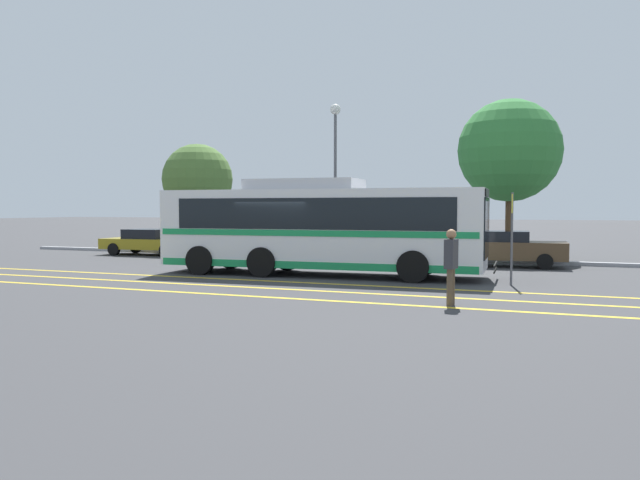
# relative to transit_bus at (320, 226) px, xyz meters

# --- Properties ---
(ground_plane) EXTENTS (220.00, 220.00, 0.00)m
(ground_plane) POSITION_rel_transit_bus_xyz_m (-1.25, -0.25, -1.67)
(ground_plane) COLOR #38383A
(lane_strip_0) EXTENTS (30.97, 0.20, 0.01)m
(lane_strip_0) POSITION_rel_transit_bus_xyz_m (0.02, -2.20, -1.67)
(lane_strip_0) COLOR gold
(lane_strip_0) RESTS_ON ground_plane
(lane_strip_1) EXTENTS (30.97, 0.20, 0.01)m
(lane_strip_1) POSITION_rel_transit_bus_xyz_m (0.02, -3.81, -1.67)
(lane_strip_1) COLOR gold
(lane_strip_1) RESTS_ON ground_plane
(lane_strip_2) EXTENTS (30.97, 0.20, 0.01)m
(lane_strip_2) POSITION_rel_transit_bus_xyz_m (0.02, -5.43, -1.67)
(lane_strip_2) COLOR gold
(lane_strip_2) RESTS_ON ground_plane
(curb_strip) EXTENTS (38.97, 0.36, 0.15)m
(curb_strip) POSITION_rel_transit_bus_xyz_m (0.02, 7.05, -1.59)
(curb_strip) COLOR #99999E
(curb_strip) RESTS_ON ground_plane
(transit_bus) EXTENTS (11.39, 3.11, 3.27)m
(transit_bus) POSITION_rel_transit_bus_xyz_m (0.00, 0.00, 0.00)
(transit_bus) COLOR silver
(transit_bus) RESTS_ON ground_plane
(parked_car_0) EXTENTS (4.71, 2.14, 1.27)m
(parked_car_0) POSITION_rel_transit_bus_xyz_m (-11.15, 5.58, -1.01)
(parked_car_0) COLOR olive
(parked_car_0) RESTS_ON ground_plane
(parked_car_1) EXTENTS (4.38, 2.15, 1.48)m
(parked_car_1) POSITION_rel_transit_bus_xyz_m (-5.89, 5.64, -0.92)
(parked_car_1) COLOR navy
(parked_car_1) RESTS_ON ground_plane
(parked_car_2) EXTENTS (4.55, 1.94, 1.39)m
(parked_car_2) POSITION_rel_transit_bus_xyz_m (-0.41, 5.69, -0.95)
(parked_car_2) COLOR navy
(parked_car_2) RESTS_ON ground_plane
(parked_car_3) EXTENTS (4.52, 2.03, 1.40)m
(parked_car_3) POSITION_rel_transit_bus_xyz_m (5.70, 5.55, -0.94)
(parked_car_3) COLOR #4C3823
(parked_car_3) RESTS_ON ground_plane
(pedestrian_0) EXTENTS (0.28, 0.45, 1.80)m
(pedestrian_0) POSITION_rel_transit_bus_xyz_m (5.30, -5.10, -0.64)
(pedestrian_0) COLOR brown
(pedestrian_0) RESTS_ON ground_plane
(bus_stop_sign) EXTENTS (0.07, 0.40, 2.76)m
(bus_stop_sign) POSITION_rel_transit_bus_xyz_m (6.33, -0.55, 0.06)
(bus_stop_sign) COLOR #59595E
(bus_stop_sign) RESTS_ON ground_plane
(street_lamp) EXTENTS (0.51, 0.51, 7.26)m
(street_lamp) POSITION_rel_transit_bus_xyz_m (-2.49, 8.43, 3.52)
(street_lamp) COLOR #59595E
(street_lamp) RESTS_ON ground_plane
(tree_0) EXTENTS (4.67, 4.67, 7.26)m
(tree_0) POSITION_rel_transit_bus_xyz_m (5.40, 10.05, 3.25)
(tree_0) COLOR #513823
(tree_0) RESTS_ON ground_plane
(tree_1) EXTENTS (3.69, 3.69, 5.67)m
(tree_1) POSITION_rel_transit_bus_xyz_m (-10.26, 8.56, 2.14)
(tree_1) COLOR #513823
(tree_1) RESTS_ON ground_plane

